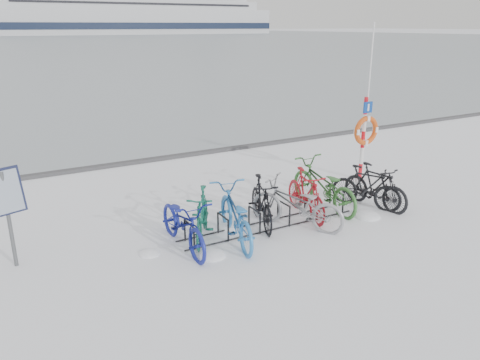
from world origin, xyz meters
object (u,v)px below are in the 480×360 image
at_px(info_board, 5,198).
at_px(cruise_ferry, 134,8).
at_px(bike_rack, 269,218).
at_px(lifebuoy_station, 366,131).

bearing_deg(info_board, cruise_ferry, 53.53).
relative_size(bike_rack, lifebuoy_station, 0.99).
height_order(info_board, cruise_ferry, cruise_ferry).
distance_m(info_board, cruise_ferry, 220.73).
relative_size(lifebuoy_station, cruise_ferry, 0.03).
bearing_deg(bike_rack, info_board, 171.50).
bearing_deg(lifebuoy_station, bike_rack, -160.59).
xyz_separation_m(info_board, lifebuoy_station, (8.60, 0.64, 0.09)).
xyz_separation_m(bike_rack, lifebuoy_station, (3.84, 1.35, 1.18)).
height_order(bike_rack, cruise_ferry, cruise_ferry).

